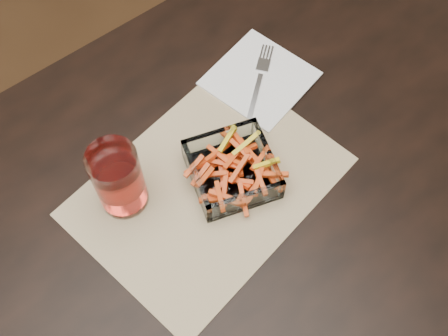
{
  "coord_description": "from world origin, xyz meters",
  "views": [
    {
      "loc": [
        -0.14,
        -0.32,
        1.65
      ],
      "look_at": [
        0.15,
        0.04,
        0.78
      ],
      "focal_mm": 45.0,
      "sensor_mm": 36.0,
      "label": 1
    }
  ],
  "objects": [
    {
      "name": "tumbler",
      "position": [
        -0.02,
        0.11,
        0.82
      ],
      "size": [
        0.08,
        0.08,
        0.15
      ],
      "color": "white",
      "rests_on": "placemat"
    },
    {
      "name": "dining_table",
      "position": [
        0.0,
        0.0,
        0.66
      ],
      "size": [
        1.6,
        0.9,
        0.75
      ],
      "color": "black",
      "rests_on": "ground"
    },
    {
      "name": "fork",
      "position": [
        0.33,
        0.16,
        0.76
      ],
      "size": [
        0.15,
        0.13,
        0.0
      ],
      "rotation": [
        0.0,
        0.0,
        -0.9
      ],
      "color": "silver",
      "rests_on": "napkin"
    },
    {
      "name": "napkin",
      "position": [
        0.33,
        0.16,
        0.76
      ],
      "size": [
        0.21,
        0.21,
        0.0
      ],
      "primitive_type": "cube",
      "rotation": [
        0.0,
        0.0,
        0.22
      ],
      "color": "white",
      "rests_on": "placemat"
    },
    {
      "name": "placemat",
      "position": [
        0.11,
        0.04,
        0.75
      ],
      "size": [
        0.5,
        0.4,
        0.0
      ],
      "primitive_type": "cube",
      "rotation": [
        0.0,
        0.0,
        0.17
      ],
      "color": "tan",
      "rests_on": "dining_table"
    },
    {
      "name": "glass_bowl",
      "position": [
        0.16,
        0.03,
        0.78
      ],
      "size": [
        0.18,
        0.18,
        0.06
      ],
      "rotation": [
        0.0,
        0.0,
        -0.32
      ],
      "color": "white",
      "rests_on": "placemat"
    }
  ]
}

